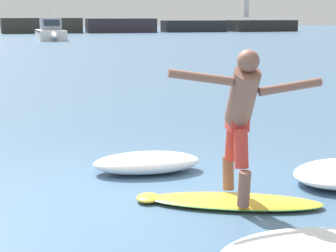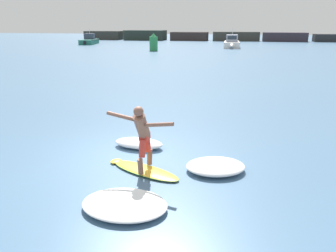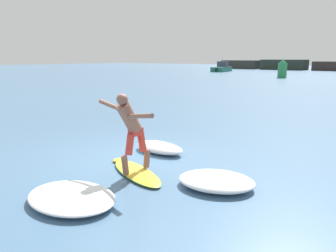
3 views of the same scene
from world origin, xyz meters
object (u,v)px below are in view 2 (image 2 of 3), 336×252
Objects in this scene: surfer at (142,132)px; surfboard at (144,170)px; small_boat_offshore at (89,41)px; channel_marker_buoy at (154,43)px; fishing_boat_near_jetty at (232,43)px.

surfboard is at bearing 97.13° from surfer.
surfboard is 1.04m from surfer.
surfboard is 52.33m from small_boat_offshore.
surfer is at bearing -82.87° from surfboard.
channel_marker_buoy is at bearing 103.19° from surfer.
fishing_boat_near_jetty is at bearing 87.93° from surfer.
fishing_boat_near_jetty is at bearing 38.49° from channel_marker_buoy.
surfboard is 0.29× the size of fishing_boat_near_jetty.
small_boat_offshore is 2.99× the size of channel_marker_buoy.
fishing_boat_near_jetty is 3.26× the size of channel_marker_buoy.
small_boat_offshore is at bearing 115.44° from surfer.
surfboard is 0.94× the size of channel_marker_buoy.
small_boat_offshore reaches higher than surfer.
channel_marker_buoy is (-8.37, 35.63, 0.97)m from surfboard.
surfer is at bearing -92.07° from fishing_boat_near_jetty.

